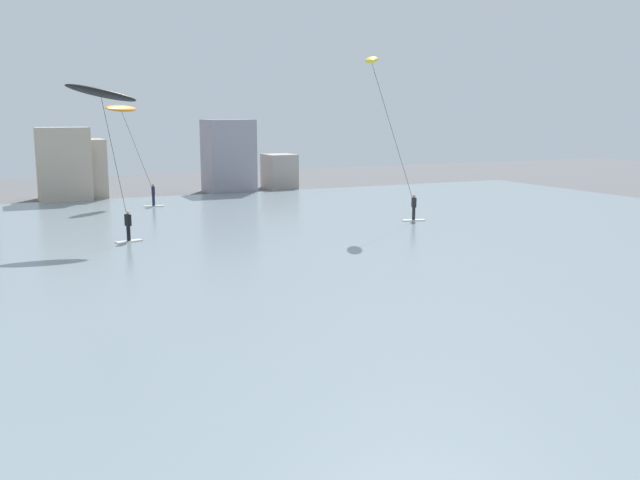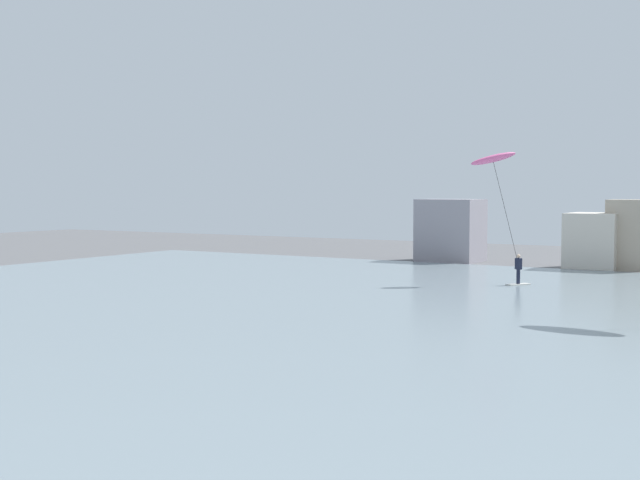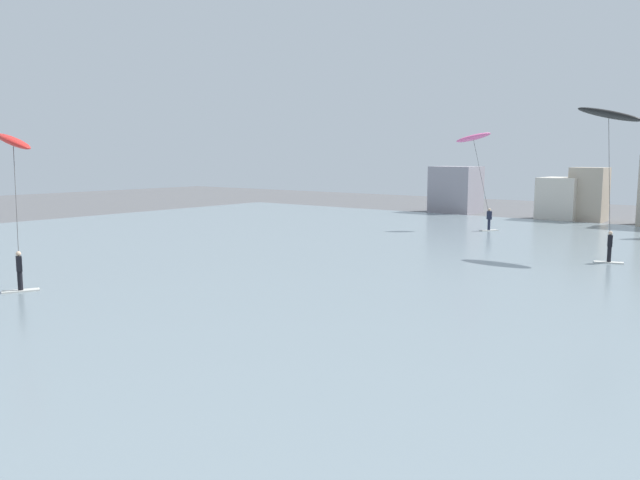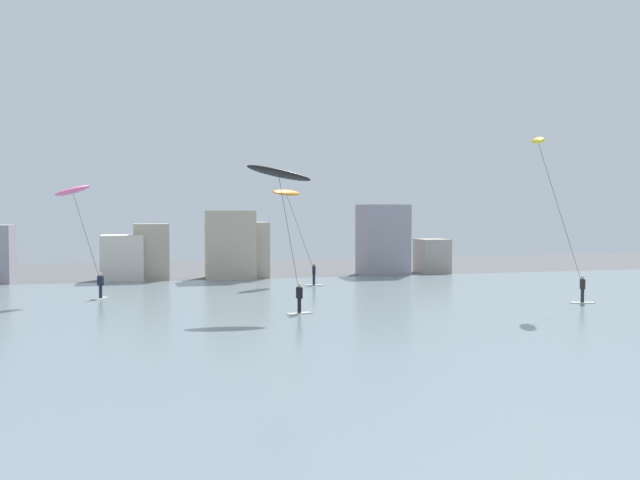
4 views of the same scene
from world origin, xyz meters
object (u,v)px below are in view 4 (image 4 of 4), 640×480
(kitesurfer_orange, at_px, (288,199))
(kitesurfer_pink, at_px, (77,204))
(kitesurfer_yellow, at_px, (545,165))
(kitesurfer_black, at_px, (280,183))

(kitesurfer_orange, bearing_deg, kitesurfer_pink, -156.77)
(kitesurfer_yellow, height_order, kitesurfer_pink, kitesurfer_yellow)
(kitesurfer_orange, distance_m, kitesurfer_yellow, 20.18)
(kitesurfer_pink, bearing_deg, kitesurfer_orange, 23.23)
(kitesurfer_black, bearing_deg, kitesurfer_pink, 143.33)
(kitesurfer_orange, height_order, kitesurfer_black, kitesurfer_black)
(kitesurfer_orange, xyz_separation_m, kitesurfer_black, (-3.62, -14.74, 0.63))
(kitesurfer_orange, bearing_deg, kitesurfer_black, -103.78)
(kitesurfer_black, bearing_deg, kitesurfer_yellow, -5.77)
(kitesurfer_orange, xyz_separation_m, kitesurfer_yellow, (11.77, -16.30, 1.76))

